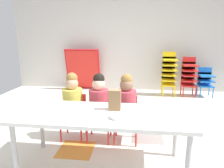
{
  "coord_description": "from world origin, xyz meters",
  "views": [
    {
      "loc": [
        0.27,
        -2.67,
        1.37
      ],
      "look_at": [
        0.01,
        -0.48,
        0.86
      ],
      "focal_mm": 32.51,
      "sensor_mm": 36.0,
      "label": 1
    }
  ],
  "objects_px": {
    "folded_activity_table": "(83,70)",
    "donut_powdered_on_plate": "(115,116)",
    "kid_chair_yellow_stack": "(169,71)",
    "seated_child_far_right": "(126,102)",
    "paper_plate_near_edge": "(115,119)",
    "kid_chair_red_stack": "(189,74)",
    "craft_table": "(102,118)",
    "paper_bag_brown": "(115,100)",
    "seated_child_near_camera": "(73,100)",
    "kid_chair_blue_stack": "(205,80)",
    "seated_child_middle_seat": "(99,101)"
  },
  "relations": [
    {
      "from": "seated_child_middle_seat",
      "to": "kid_chair_yellow_stack",
      "type": "height_order",
      "value": "kid_chair_yellow_stack"
    },
    {
      "from": "kid_chair_blue_stack",
      "to": "paper_bag_brown",
      "type": "height_order",
      "value": "paper_bag_brown"
    },
    {
      "from": "seated_child_far_right",
      "to": "paper_plate_near_edge",
      "type": "xyz_separation_m",
      "value": [
        -0.07,
        -0.72,
        0.06
      ]
    },
    {
      "from": "craft_table",
      "to": "kid_chair_red_stack",
      "type": "xyz_separation_m",
      "value": [
        1.59,
        2.96,
        -0.04
      ]
    },
    {
      "from": "kid_chair_yellow_stack",
      "to": "kid_chair_red_stack",
      "type": "xyz_separation_m",
      "value": [
        0.47,
        -0.0,
        -0.06
      ]
    },
    {
      "from": "seated_child_middle_seat",
      "to": "seated_child_far_right",
      "type": "height_order",
      "value": "same"
    },
    {
      "from": "donut_powdered_on_plate",
      "to": "kid_chair_yellow_stack",
      "type": "bearing_deg",
      "value": 72.67
    },
    {
      "from": "kid_chair_red_stack",
      "to": "craft_table",
      "type": "bearing_deg",
      "value": -118.24
    },
    {
      "from": "seated_child_near_camera",
      "to": "paper_plate_near_edge",
      "type": "relative_size",
      "value": 5.1
    },
    {
      "from": "kid_chair_yellow_stack",
      "to": "kid_chair_blue_stack",
      "type": "bearing_deg",
      "value": -0.07
    },
    {
      "from": "craft_table",
      "to": "kid_chair_blue_stack",
      "type": "bearing_deg",
      "value": 56.3
    },
    {
      "from": "folded_activity_table",
      "to": "kid_chair_yellow_stack",
      "type": "bearing_deg",
      "value": -7.53
    },
    {
      "from": "seated_child_middle_seat",
      "to": "kid_chair_yellow_stack",
      "type": "relative_size",
      "value": 0.88
    },
    {
      "from": "craft_table",
      "to": "paper_bag_brown",
      "type": "distance_m",
      "value": 0.23
    },
    {
      "from": "craft_table",
      "to": "donut_powdered_on_plate",
      "type": "bearing_deg",
      "value": -43.07
    },
    {
      "from": "craft_table",
      "to": "folded_activity_table",
      "type": "xyz_separation_m",
      "value": [
        -1.06,
        3.25,
        -0.02
      ]
    },
    {
      "from": "craft_table",
      "to": "kid_chair_yellow_stack",
      "type": "relative_size",
      "value": 1.72
    },
    {
      "from": "craft_table",
      "to": "seated_child_far_right",
      "type": "distance_m",
      "value": 0.62
    },
    {
      "from": "kid_chair_red_stack",
      "to": "paper_bag_brown",
      "type": "distance_m",
      "value": 3.21
    },
    {
      "from": "seated_child_near_camera",
      "to": "paper_bag_brown",
      "type": "bearing_deg",
      "value": -37.36
    },
    {
      "from": "folded_activity_table",
      "to": "paper_bag_brown",
      "type": "relative_size",
      "value": 4.94
    },
    {
      "from": "seated_child_middle_seat",
      "to": "kid_chair_blue_stack",
      "type": "relative_size",
      "value": 1.35
    },
    {
      "from": "seated_child_near_camera",
      "to": "kid_chair_red_stack",
      "type": "xyz_separation_m",
      "value": [
        2.08,
        2.38,
        -0.04
      ]
    },
    {
      "from": "craft_table",
      "to": "kid_chair_blue_stack",
      "type": "relative_size",
      "value": 2.63
    },
    {
      "from": "folded_activity_table",
      "to": "paper_bag_brown",
      "type": "bearing_deg",
      "value": -69.43
    },
    {
      "from": "seated_child_near_camera",
      "to": "seated_child_middle_seat",
      "type": "distance_m",
      "value": 0.36
    },
    {
      "from": "folded_activity_table",
      "to": "donut_powdered_on_plate",
      "type": "xyz_separation_m",
      "value": [
        1.21,
        -3.39,
        0.1
      ]
    },
    {
      "from": "paper_bag_brown",
      "to": "paper_plate_near_edge",
      "type": "relative_size",
      "value": 1.22
    },
    {
      "from": "seated_child_far_right",
      "to": "kid_chair_blue_stack",
      "type": "bearing_deg",
      "value": 53.7
    },
    {
      "from": "folded_activity_table",
      "to": "paper_bag_brown",
      "type": "xyz_separation_m",
      "value": [
        1.18,
        -3.14,
        0.19
      ]
    },
    {
      "from": "paper_bag_brown",
      "to": "kid_chair_red_stack",
      "type": "bearing_deg",
      "value": 62.77
    },
    {
      "from": "craft_table",
      "to": "seated_child_middle_seat",
      "type": "distance_m",
      "value": 0.59
    },
    {
      "from": "kid_chair_blue_stack",
      "to": "donut_powdered_on_plate",
      "type": "relative_size",
      "value": 5.52
    },
    {
      "from": "kid_chair_blue_stack",
      "to": "paper_plate_near_edge",
      "type": "bearing_deg",
      "value": -120.36
    },
    {
      "from": "seated_child_far_right",
      "to": "kid_chair_red_stack",
      "type": "xyz_separation_m",
      "value": [
        1.37,
        2.38,
        -0.04
      ]
    },
    {
      "from": "donut_powdered_on_plate",
      "to": "seated_child_near_camera",
      "type": "bearing_deg",
      "value": 131.85
    },
    {
      "from": "kid_chair_blue_stack",
      "to": "folded_activity_table",
      "type": "bearing_deg",
      "value": 174.54
    },
    {
      "from": "seated_child_near_camera",
      "to": "paper_plate_near_edge",
      "type": "bearing_deg",
      "value": -48.15
    },
    {
      "from": "seated_child_far_right",
      "to": "paper_plate_near_edge",
      "type": "relative_size",
      "value": 5.1
    },
    {
      "from": "craft_table",
      "to": "folded_activity_table",
      "type": "distance_m",
      "value": 3.41
    },
    {
      "from": "seated_child_near_camera",
      "to": "kid_chair_blue_stack",
      "type": "distance_m",
      "value": 3.43
    },
    {
      "from": "seated_child_middle_seat",
      "to": "folded_activity_table",
      "type": "height_order",
      "value": "folded_activity_table"
    },
    {
      "from": "seated_child_far_right",
      "to": "kid_chair_yellow_stack",
      "type": "bearing_deg",
      "value": 69.29
    },
    {
      "from": "paper_plate_near_edge",
      "to": "seated_child_near_camera",
      "type": "bearing_deg",
      "value": 131.85
    },
    {
      "from": "craft_table",
      "to": "donut_powdered_on_plate",
      "type": "distance_m",
      "value": 0.23
    },
    {
      "from": "craft_table",
      "to": "kid_chair_yellow_stack",
      "type": "xyz_separation_m",
      "value": [
        1.12,
        2.96,
        0.02
      ]
    },
    {
      "from": "seated_child_near_camera",
      "to": "seated_child_far_right",
      "type": "height_order",
      "value": "same"
    },
    {
      "from": "donut_powdered_on_plate",
      "to": "seated_child_far_right",
      "type": "bearing_deg",
      "value": 84.58
    },
    {
      "from": "seated_child_middle_seat",
      "to": "craft_table",
      "type": "bearing_deg",
      "value": -76.92
    },
    {
      "from": "seated_child_far_right",
      "to": "donut_powdered_on_plate",
      "type": "xyz_separation_m",
      "value": [
        -0.07,
        -0.72,
        0.09
      ]
    }
  ]
}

